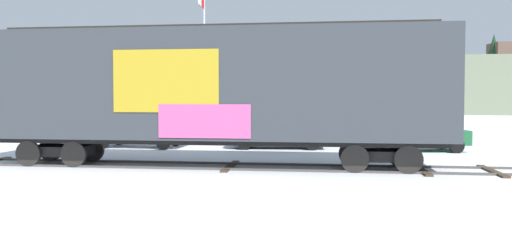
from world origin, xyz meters
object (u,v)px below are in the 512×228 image
freight_car (213,87)px  parked_car_green (416,134)px  flagpole (203,42)px  parked_car_black (277,131)px  parked_car_white (139,130)px

freight_car → parked_car_green: bearing=37.9°
flagpole → freight_car: bearing=-74.1°
flagpole → parked_car_green: 14.94m
parked_car_black → freight_car: bearing=-103.6°
freight_car → flagpole: bearing=105.9°
parked_car_white → parked_car_black: 6.75m
freight_car → parked_car_white: bearing=130.6°
freight_car → parked_car_black: size_ratio=3.42×
parked_car_green → parked_car_white: bearing=-179.0°
parked_car_white → parked_car_green: parked_car_white is taller
flagpole → parked_car_black: size_ratio=1.95×
parked_car_black → parked_car_green: 6.43m
parked_car_black → parked_car_green: size_ratio=1.05×
parked_car_white → parked_car_black: bearing=4.4°
freight_car → parked_car_black: freight_car is taller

